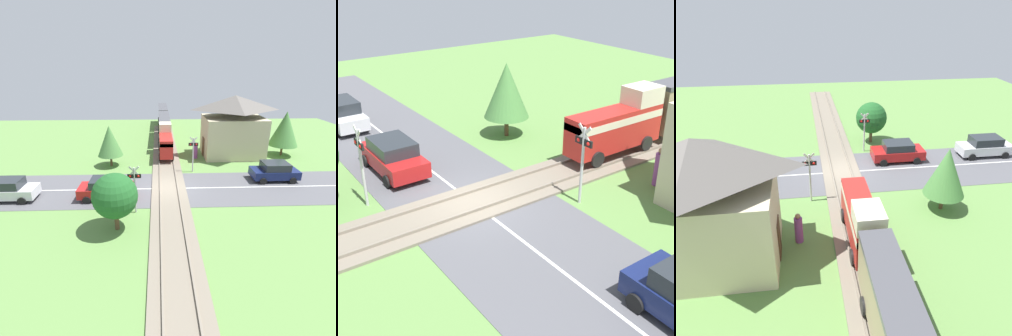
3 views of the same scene
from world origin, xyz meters
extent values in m
plane|color=#5B8442|center=(0.00, 0.00, 0.00)|extent=(60.00, 60.00, 0.00)
cube|color=#515156|center=(0.00, 0.00, 0.01)|extent=(48.00, 6.40, 0.02)
cube|color=silver|center=(0.00, 0.00, 0.02)|extent=(48.00, 0.12, 0.00)
cube|color=#756B5B|center=(0.00, 0.00, 0.06)|extent=(2.80, 48.00, 0.12)
cube|color=slate|center=(-0.72, 0.00, 0.18)|extent=(0.10, 48.00, 0.12)
cube|color=slate|center=(0.72, 0.00, 0.18)|extent=(0.10, 48.00, 0.12)
cube|color=red|center=(0.00, 8.10, 1.57)|extent=(1.35, 5.41, 1.90)
cube|color=beige|center=(0.00, 8.10, 2.09)|extent=(1.37, 5.41, 0.36)
cube|color=beige|center=(0.00, 9.94, 2.97)|extent=(1.35, 1.73, 0.90)
cylinder|color=black|center=(-0.72, 6.37, 0.62)|extent=(0.14, 0.76, 0.76)
cylinder|color=black|center=(0.72, 6.37, 0.62)|extent=(0.14, 0.76, 0.76)
cylinder|color=black|center=(-0.72, 9.83, 0.62)|extent=(0.14, 0.76, 0.76)
cylinder|color=black|center=(0.72, 9.83, 0.62)|extent=(0.14, 0.76, 0.76)
cube|color=#998466|center=(0.00, 15.43, 1.82)|extent=(1.35, 8.44, 2.40)
cube|color=#47474C|center=(0.00, 15.43, 3.14)|extent=(1.41, 8.44, 0.24)
cylinder|color=black|center=(-0.72, 12.73, 0.62)|extent=(0.14, 0.76, 0.76)
cylinder|color=black|center=(0.72, 12.73, 0.62)|extent=(0.14, 0.76, 0.76)
cylinder|color=black|center=(-0.72, 18.13, 0.62)|extent=(0.14, 0.76, 0.76)
cylinder|color=black|center=(0.72, 18.13, 0.62)|extent=(0.14, 0.76, 0.76)
cube|color=#998466|center=(0.00, 24.28, 1.82)|extent=(1.35, 8.44, 2.40)
cube|color=#47474C|center=(0.00, 24.28, 3.14)|extent=(1.41, 8.44, 0.24)
cylinder|color=black|center=(-0.72, 21.57, 0.62)|extent=(0.14, 0.76, 0.76)
cylinder|color=black|center=(0.72, 21.57, 0.62)|extent=(0.14, 0.76, 0.76)
cylinder|color=black|center=(-0.72, 26.98, 0.62)|extent=(0.14, 0.76, 0.76)
cylinder|color=black|center=(0.72, 26.98, 0.62)|extent=(0.14, 0.76, 0.76)
cube|color=#A81919|center=(-4.77, -1.44, 0.66)|extent=(4.16, 1.82, 0.72)
cube|color=#23282D|center=(-4.77, -1.44, 1.31)|extent=(2.29, 1.67, 0.59)
cylinder|color=black|center=(-3.42, -0.53, 0.30)|extent=(0.60, 0.18, 0.60)
cylinder|color=black|center=(-3.42, -2.35, 0.30)|extent=(0.60, 0.18, 0.60)
cylinder|color=black|center=(-6.12, -0.53, 0.30)|extent=(0.60, 0.18, 0.60)
cylinder|color=black|center=(-6.12, -2.35, 0.30)|extent=(0.60, 0.18, 0.60)
cube|color=#141E4C|center=(9.36, 1.44, 0.66)|extent=(3.99, 1.88, 0.72)
cube|color=#23282D|center=(9.36, 1.44, 1.33)|extent=(2.19, 1.73, 0.63)
cylinder|color=black|center=(8.07, 0.50, 0.30)|extent=(0.60, 0.18, 0.60)
cylinder|color=black|center=(8.07, 2.38, 0.30)|extent=(0.60, 0.18, 0.60)
cylinder|color=black|center=(10.66, 0.50, 0.30)|extent=(0.60, 0.18, 0.60)
cylinder|color=black|center=(10.66, 2.38, 0.30)|extent=(0.60, 0.18, 0.60)
cube|color=silver|center=(-12.22, -1.44, 0.66)|extent=(4.39, 1.70, 0.72)
cube|color=#23282D|center=(-12.22, -1.44, 1.34)|extent=(2.41, 1.56, 0.65)
cylinder|color=black|center=(-10.79, -0.59, 0.30)|extent=(0.60, 0.18, 0.60)
cylinder|color=black|center=(-10.79, -2.29, 0.30)|extent=(0.60, 0.18, 0.60)
cylinder|color=#B7B7B7|center=(-2.42, -3.64, 1.66)|extent=(0.12, 0.12, 3.32)
cube|color=black|center=(-2.42, -3.64, 2.72)|extent=(0.90, 0.08, 0.28)
sphere|color=red|center=(-2.69, -3.64, 2.72)|extent=(0.18, 0.18, 0.18)
sphere|color=red|center=(-2.15, -3.64, 2.72)|extent=(0.18, 0.18, 0.18)
cube|color=silver|center=(-2.42, -3.64, 3.07)|extent=(0.72, 0.04, 0.72)
cube|color=silver|center=(-2.42, -3.64, 3.07)|extent=(0.72, 0.04, 0.72)
cylinder|color=#B7B7B7|center=(2.42, 3.64, 1.66)|extent=(0.12, 0.12, 3.32)
cube|color=black|center=(2.42, 3.64, 2.72)|extent=(0.90, 0.08, 0.28)
sphere|color=red|center=(2.69, 3.64, 2.72)|extent=(0.18, 0.18, 0.18)
sphere|color=red|center=(2.15, 3.64, 2.72)|extent=(0.18, 0.18, 0.18)
cube|color=silver|center=(2.42, 3.64, 3.07)|extent=(0.72, 0.04, 0.72)
cube|color=silver|center=(2.42, 3.64, 3.07)|extent=(0.72, 0.04, 0.72)
cube|color=#C6B793|center=(7.40, 8.47, 2.16)|extent=(6.36, 4.72, 4.32)
pyramid|color=#5B5651|center=(7.40, 8.47, 5.84)|extent=(6.87, 5.09, 1.52)
cube|color=#472D1E|center=(4.20, 8.47, 1.05)|extent=(0.06, 1.10, 2.10)
cylinder|color=#7F3D84|center=(3.24, 7.58, 0.75)|extent=(0.44, 0.44, 1.51)
sphere|color=#936B4C|center=(3.24, 7.58, 1.65)|extent=(0.28, 0.28, 0.28)
cylinder|color=brown|center=(13.08, 8.23, 0.59)|extent=(0.24, 0.24, 1.18)
cone|color=#477F3D|center=(13.08, 8.23, 3.05)|extent=(3.12, 3.12, 3.75)
cylinder|color=brown|center=(-5.59, 5.60, 0.56)|extent=(0.24, 0.24, 1.12)
cone|color=#477F3D|center=(-5.59, 5.60, 2.60)|extent=(2.48, 2.48, 2.98)
cylinder|color=brown|center=(-3.43, -5.59, 0.57)|extent=(0.28, 0.28, 1.13)
sphere|color=#1E5623|center=(-3.43, -5.59, 2.30)|extent=(2.75, 2.75, 2.75)
camera|label=1|loc=(-0.81, -19.52, 9.47)|focal=28.00mm
camera|label=2|loc=(14.50, -8.63, 9.59)|focal=50.00mm
camera|label=3|loc=(2.71, 21.76, 11.70)|focal=35.00mm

